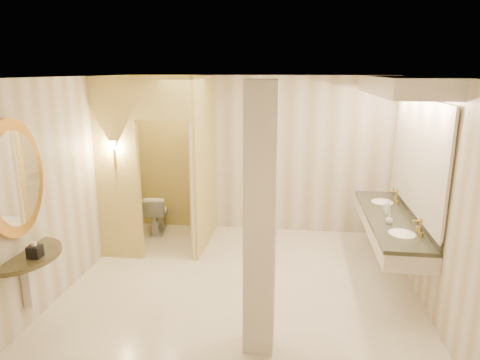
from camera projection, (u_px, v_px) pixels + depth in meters
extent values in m
plane|color=white|center=(244.00, 280.00, 5.84)|extent=(4.50, 4.50, 0.00)
plane|color=white|center=(244.00, 77.00, 5.17)|extent=(4.50, 4.50, 0.00)
cube|color=beige|center=(258.00, 155.00, 7.43)|extent=(4.50, 0.02, 2.70)
cube|color=beige|center=(214.00, 245.00, 3.59)|extent=(4.50, 0.02, 2.70)
cube|color=beige|center=(80.00, 179.00, 5.80)|extent=(0.02, 4.00, 2.70)
cube|color=beige|center=(427.00, 191.00, 5.22)|extent=(0.02, 4.00, 2.70)
cube|color=#E0D175|center=(204.00, 163.00, 6.81)|extent=(0.10, 1.50, 2.70)
cube|color=#E0D175|center=(117.00, 171.00, 6.23)|extent=(0.65, 0.10, 2.70)
cube|color=#E0D175|center=(162.00, 98.00, 5.88)|extent=(0.80, 0.10, 0.60)
cube|color=beige|center=(194.00, 186.00, 6.55)|extent=(0.22, 0.79, 2.10)
cylinder|color=#BC8D3C|center=(114.00, 159.00, 6.12)|extent=(0.03, 0.03, 0.30)
cone|color=beige|center=(113.00, 145.00, 6.07)|extent=(0.14, 0.14, 0.14)
cube|color=beige|center=(390.00, 226.00, 5.79)|extent=(0.60, 2.38, 0.24)
cube|color=black|center=(391.00, 218.00, 5.76)|extent=(0.64, 2.42, 0.05)
cube|color=black|center=(413.00, 213.00, 5.71)|extent=(0.03, 2.38, 0.10)
ellipsoid|color=white|center=(402.00, 237.00, 5.15)|extent=(0.40, 0.44, 0.15)
cylinder|color=#BC8D3C|center=(420.00, 227.00, 5.09)|extent=(0.03, 0.03, 0.22)
ellipsoid|color=white|center=(382.00, 205.00, 6.39)|extent=(0.40, 0.44, 0.15)
cylinder|color=#BC8D3C|center=(396.00, 197.00, 6.33)|extent=(0.03, 0.03, 0.22)
cube|color=white|center=(419.00, 156.00, 5.52)|extent=(0.03, 2.38, 1.40)
cube|color=beige|center=(403.00, 86.00, 5.33)|extent=(0.75, 2.58, 0.22)
cylinder|color=black|center=(21.00, 256.00, 4.57)|extent=(0.96, 0.96, 0.05)
cube|color=beige|center=(28.00, 281.00, 4.64)|extent=(0.10, 0.10, 0.60)
cylinder|color=gold|center=(12.00, 179.00, 4.36)|extent=(0.07, 0.96, 0.96)
cylinder|color=white|center=(16.00, 179.00, 4.35)|extent=(0.02, 0.76, 0.76)
cube|color=beige|center=(260.00, 223.00, 4.10)|extent=(0.30, 0.30, 2.70)
cube|color=black|center=(35.00, 251.00, 4.46)|extent=(0.13, 0.13, 0.13)
imported|color=white|center=(157.00, 213.00, 7.51)|extent=(0.47, 0.72, 0.68)
imported|color=beige|center=(386.00, 205.00, 5.96)|extent=(0.09, 0.09, 0.14)
imported|color=silver|center=(389.00, 219.00, 5.45)|extent=(0.09, 0.09, 0.12)
imported|color=#C6B28C|center=(388.00, 207.00, 5.79)|extent=(0.11, 0.11, 0.21)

